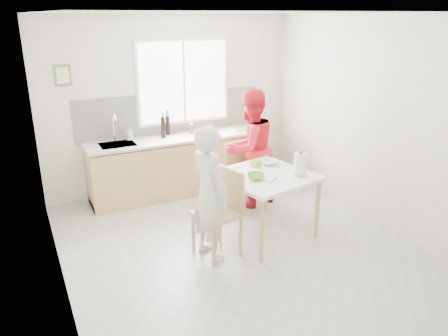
% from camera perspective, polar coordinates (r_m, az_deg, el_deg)
% --- Properties ---
extents(ground, '(4.50, 4.50, 0.00)m').
position_cam_1_polar(ground, '(5.41, 1.93, -10.31)').
color(ground, '#B7B7B2').
rests_on(ground, ground).
extents(room_shell, '(4.50, 4.50, 4.50)m').
position_cam_1_polar(room_shell, '(4.81, 2.15, 6.95)').
color(room_shell, silver).
rests_on(room_shell, ground).
extents(window, '(1.50, 0.06, 1.30)m').
position_cam_1_polar(window, '(6.88, -5.30, 11.14)').
color(window, white).
rests_on(window, room_shell).
extents(backsplash, '(3.00, 0.02, 0.65)m').
position_cam_1_polar(backsplash, '(6.91, -6.78, 7.12)').
color(backsplash, white).
rests_on(backsplash, room_shell).
extents(picture_frame, '(0.22, 0.03, 0.28)m').
position_cam_1_polar(picture_frame, '(6.45, -20.32, 11.29)').
color(picture_frame, '#4D8C3F').
rests_on(picture_frame, room_shell).
extents(kitchen_counter, '(2.84, 0.64, 1.37)m').
position_cam_1_polar(kitchen_counter, '(6.86, -5.73, 0.07)').
color(kitchen_counter, tan).
rests_on(kitchen_counter, ground).
extents(dining_table, '(1.27, 1.27, 0.82)m').
position_cam_1_polar(dining_table, '(5.42, 5.35, -1.67)').
color(dining_table, white).
rests_on(dining_table, ground).
extents(chair_left, '(0.55, 0.55, 1.01)m').
position_cam_1_polar(chair_left, '(5.09, -0.27, -5.27)').
color(chair_left, tan).
rests_on(chair_left, ground).
extents(chair_far, '(0.53, 0.53, 0.97)m').
position_cam_1_polar(chair_far, '(6.29, 2.49, -0.59)').
color(chair_far, tan).
rests_on(chair_far, ground).
extents(person_white, '(0.49, 0.64, 1.58)m').
position_cam_1_polar(person_white, '(4.90, -1.93, -3.34)').
color(person_white, silver).
rests_on(person_white, ground).
extents(person_red, '(0.95, 0.80, 1.71)m').
position_cam_1_polar(person_red, '(6.29, 3.39, 2.50)').
color(person_red, red).
rests_on(person_red, ground).
extents(bowl_green, '(0.25, 0.25, 0.07)m').
position_cam_1_polar(bowl_green, '(5.22, 4.17, -1.10)').
color(bowl_green, '#74BF2C').
rests_on(bowl_green, dining_table).
extents(bowl_white, '(0.28, 0.28, 0.06)m').
position_cam_1_polar(bowl_white, '(5.75, 5.86, 0.76)').
color(bowl_white, white).
rests_on(bowl_white, dining_table).
extents(milk_jug, '(0.22, 0.16, 0.28)m').
position_cam_1_polar(milk_jug, '(5.38, 9.99, 0.62)').
color(milk_jug, white).
rests_on(milk_jug, dining_table).
extents(green_box, '(0.12, 0.12, 0.09)m').
position_cam_1_polar(green_box, '(5.64, 4.19, 0.59)').
color(green_box, '#81B429').
rests_on(green_box, dining_table).
extents(spoon, '(0.14, 0.09, 0.01)m').
position_cam_1_polar(spoon, '(5.19, 6.40, -1.57)').
color(spoon, '#A5A5AA').
rests_on(spoon, dining_table).
extents(cutting_board, '(0.38, 0.29, 0.01)m').
position_cam_1_polar(cutting_board, '(7.15, 2.20, 5.21)').
color(cutting_board, '#A0D030').
rests_on(cutting_board, kitchen_counter).
extents(wine_bottle_a, '(0.07, 0.07, 0.32)m').
position_cam_1_polar(wine_bottle_a, '(6.66, -7.97, 5.31)').
color(wine_bottle_a, black).
rests_on(wine_bottle_a, kitchen_counter).
extents(wine_bottle_b, '(0.07, 0.07, 0.30)m').
position_cam_1_polar(wine_bottle_b, '(6.82, -7.36, 5.60)').
color(wine_bottle_b, black).
rests_on(wine_bottle_b, kitchen_counter).
extents(jar_amber, '(0.06, 0.06, 0.16)m').
position_cam_1_polar(jar_amber, '(6.85, -4.29, 5.16)').
color(jar_amber, brown).
rests_on(jar_amber, kitchen_counter).
extents(soap_bottle, '(0.10, 0.11, 0.19)m').
position_cam_1_polar(soap_bottle, '(6.64, -12.26, 4.45)').
color(soap_bottle, '#999999').
rests_on(soap_bottle, kitchen_counter).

